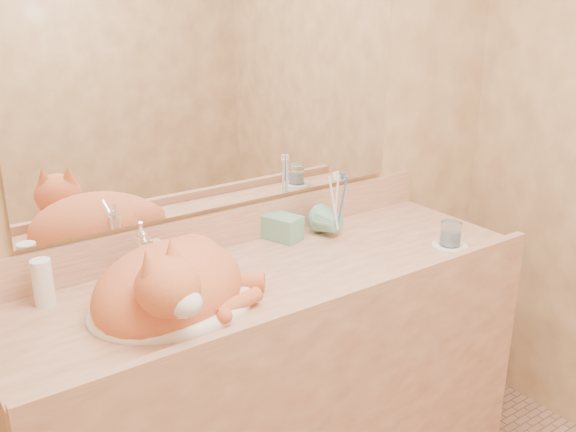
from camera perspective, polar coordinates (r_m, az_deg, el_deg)
wall_back at (r=1.98m, az=-5.75°, el=8.31°), size 2.40×0.02×2.50m
vanity_counter at (r=2.10m, az=-1.08°, el=-15.67°), size 1.60×0.55×0.85m
mirror at (r=1.95m, az=-5.72°, el=12.30°), size 1.30×0.02×0.80m
sink_basin at (r=1.69m, az=-10.35°, el=-5.87°), size 0.47×0.41×0.14m
faucet at (r=1.82m, az=-12.65°, el=-3.48°), size 0.06×0.13×0.17m
cat at (r=1.67m, az=-10.29°, el=-5.90°), size 0.55×0.50×0.24m
soap_dispenser at (r=2.06m, az=0.87°, el=-0.07°), size 0.10×0.11×0.18m
toothbrush_cup at (r=2.12m, az=4.43°, el=-0.87°), size 0.11×0.11×0.09m
toothbrushes at (r=2.09m, az=4.49°, el=1.45°), size 0.04×0.04×0.23m
saucer at (r=2.12m, az=14.17°, el=-2.64°), size 0.11×0.11×0.01m
water_glass at (r=2.10m, az=14.26°, el=-1.53°), size 0.07×0.07×0.08m
lotion_bottle at (r=1.79m, az=-20.95°, el=-5.55°), size 0.05×0.05×0.13m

